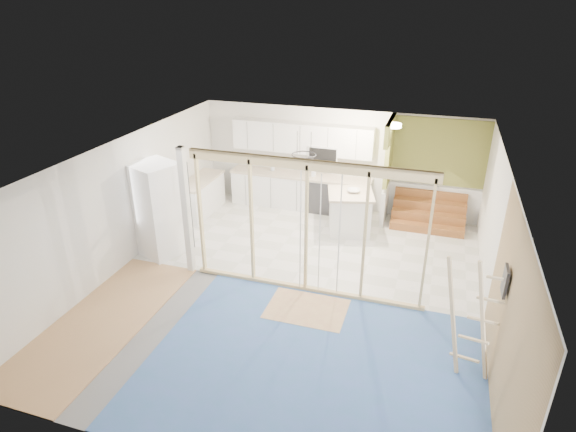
% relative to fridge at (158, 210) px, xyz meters
% --- Properties ---
extents(room, '(7.01, 8.01, 2.61)m').
position_rel_fridge_xyz_m(room, '(3.06, -0.49, 0.29)').
color(room, slate).
rests_on(room, ground).
extents(floor_overlays, '(7.00, 8.00, 0.03)m').
position_rel_fridge_xyz_m(floor_overlays, '(3.13, -0.43, -1.00)').
color(floor_overlays, white).
rests_on(floor_overlays, room).
extents(stud_frame, '(4.66, 0.14, 2.60)m').
position_rel_fridge_xyz_m(stud_frame, '(2.82, -0.49, 0.58)').
color(stud_frame, '#EADA8F').
rests_on(stud_frame, room).
extents(base_cabinets, '(4.45, 2.24, 0.93)m').
position_rel_fridge_xyz_m(base_cabinets, '(1.45, 2.87, -0.54)').
color(base_cabinets, white).
rests_on(base_cabinets, room).
extents(upper_cabinets, '(3.60, 0.41, 0.85)m').
position_rel_fridge_xyz_m(upper_cabinets, '(2.22, 3.32, 0.81)').
color(upper_cabinets, white).
rests_on(upper_cabinets, room).
extents(green_partition, '(2.25, 1.51, 2.60)m').
position_rel_fridge_xyz_m(green_partition, '(5.10, 3.16, -0.06)').
color(green_partition, olive).
rests_on(green_partition, room).
extents(pot_rack, '(0.52, 0.52, 0.72)m').
position_rel_fridge_xyz_m(pot_rack, '(2.75, 1.40, 0.99)').
color(pot_rack, black).
rests_on(pot_rack, room).
extents(sheathing_panel, '(0.02, 4.00, 2.60)m').
position_rel_fridge_xyz_m(sheathing_panel, '(6.54, -2.49, 0.29)').
color(sheathing_panel, tan).
rests_on(sheathing_panel, room).
extents(electrical_panel, '(0.04, 0.30, 0.40)m').
position_rel_fridge_xyz_m(electrical_panel, '(6.49, -1.89, 0.64)').
color(electrical_panel, '#35353A').
rests_on(electrical_panel, room).
extents(ceiling_light, '(0.32, 0.32, 0.08)m').
position_rel_fridge_xyz_m(ceiling_light, '(4.46, 2.51, 1.53)').
color(ceiling_light, '#FFEABF').
rests_on(ceiling_light, room).
extents(fridge, '(1.15, 1.11, 2.02)m').
position_rel_fridge_xyz_m(fridge, '(0.00, 0.00, 0.00)').
color(fridge, white).
rests_on(fridge, room).
extents(island, '(1.24, 1.24, 0.99)m').
position_rel_fridge_xyz_m(island, '(3.66, 2.21, -0.52)').
color(island, white).
rests_on(island, room).
extents(bowl, '(0.34, 0.34, 0.07)m').
position_rel_fridge_xyz_m(bowl, '(3.71, 2.26, 0.02)').
color(bowl, silver).
rests_on(bowl, island).
extents(soap_bottle_a, '(0.15, 0.15, 0.29)m').
position_rel_fridge_xyz_m(soap_bottle_a, '(1.39, 3.26, 0.07)').
color(soap_bottle_a, silver).
rests_on(soap_bottle_a, base_cabinets).
extents(soap_bottle_b, '(0.11, 0.11, 0.20)m').
position_rel_fridge_xyz_m(soap_bottle_b, '(2.53, 3.16, 0.02)').
color(soap_bottle_b, white).
rests_on(soap_bottle_b, base_cabinets).
extents(ladder, '(0.96, 0.22, 1.83)m').
position_rel_fridge_xyz_m(ladder, '(6.18, -1.87, -0.07)').
color(ladder, '#D7B783').
rests_on(ladder, room).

